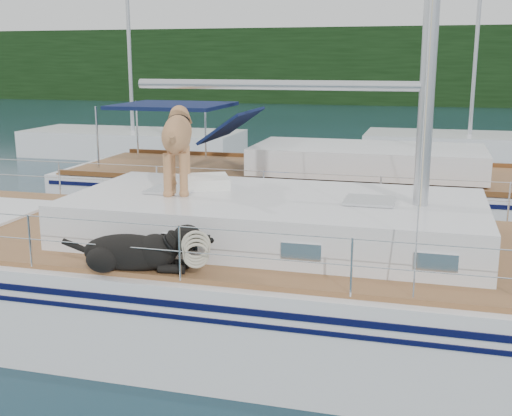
% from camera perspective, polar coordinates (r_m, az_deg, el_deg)
% --- Properties ---
extents(ground, '(120.00, 120.00, 0.00)m').
position_cam_1_polar(ground, '(8.92, -3.49, -10.15)').
color(ground, black).
rests_on(ground, ground).
extents(tree_line, '(90.00, 3.00, 6.00)m').
position_cam_1_polar(tree_line, '(52.83, 12.65, 12.19)').
color(tree_line, black).
rests_on(tree_line, ground).
extents(shore_bank, '(92.00, 1.00, 1.20)m').
position_cam_1_polar(shore_bank, '(54.10, 12.58, 9.66)').
color(shore_bank, '#595147').
rests_on(shore_bank, ground).
extents(main_sailboat, '(12.00, 3.81, 14.01)m').
position_cam_1_polar(main_sailboat, '(8.65, -3.04, -6.05)').
color(main_sailboat, white).
rests_on(main_sailboat, ground).
extents(neighbor_sailboat, '(11.00, 3.50, 13.30)m').
position_cam_1_polar(neighbor_sailboat, '(14.13, 5.37, 1.21)').
color(neighbor_sailboat, white).
rests_on(neighbor_sailboat, ground).
extents(bg_boat_west, '(8.00, 3.00, 11.65)m').
position_cam_1_polar(bg_boat_west, '(24.42, -10.84, 5.61)').
color(bg_boat_west, white).
rests_on(bg_boat_west, ground).
extents(bg_boat_center, '(7.20, 3.00, 11.65)m').
position_cam_1_polar(bg_boat_center, '(23.99, 18.38, 5.06)').
color(bg_boat_center, white).
rests_on(bg_boat_center, ground).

